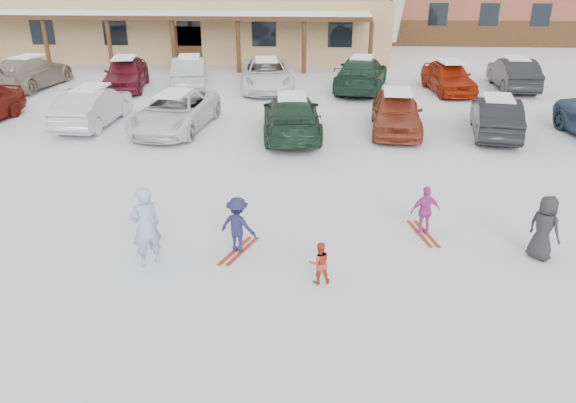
# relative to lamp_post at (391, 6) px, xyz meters

# --- Properties ---
(ground) EXTENTS (160.00, 160.00, 0.00)m
(ground) POSITION_rel_lamp_post_xyz_m (-4.90, -24.00, -3.29)
(ground) COLOR white
(ground) RESTS_ON ground
(lamp_post) EXTENTS (0.50, 0.25, 5.78)m
(lamp_post) POSITION_rel_lamp_post_xyz_m (0.00, 0.00, 0.00)
(lamp_post) COLOR black
(lamp_post) RESTS_ON ground
(adult_skier) EXTENTS (0.77, 0.74, 1.77)m
(adult_skier) POSITION_rel_lamp_post_xyz_m (-7.51, -24.22, -2.40)
(adult_skier) COLOR #8BA6C3
(adult_skier) RESTS_ON ground
(toddler_red) EXTENTS (0.51, 0.43, 0.90)m
(toddler_red) POSITION_rel_lamp_post_xyz_m (-3.86, -24.74, -2.84)
(toddler_red) COLOR #B73B25
(toddler_red) RESTS_ON ground
(child_navy) EXTENTS (0.96, 0.76, 1.31)m
(child_navy) POSITION_rel_lamp_post_xyz_m (-5.67, -23.57, -2.63)
(child_navy) COLOR #1D1D42
(child_navy) RESTS_ON ground
(skis_child_navy) EXTENTS (0.69, 1.38, 0.03)m
(skis_child_navy) POSITION_rel_lamp_post_xyz_m (-5.67, -23.57, -3.27)
(skis_child_navy) COLOR #9E2816
(skis_child_navy) RESTS_ON ground
(child_magenta) EXTENTS (0.76, 0.46, 1.22)m
(child_magenta) POSITION_rel_lamp_post_xyz_m (-1.41, -22.47, -2.68)
(child_magenta) COLOR #BC3B97
(child_magenta) RESTS_ON ground
(skis_child_magenta) EXTENTS (0.53, 1.41, 0.03)m
(skis_child_magenta) POSITION_rel_lamp_post_xyz_m (-1.41, -22.47, -3.27)
(skis_child_magenta) COLOR #9E2816
(skis_child_magenta) RESTS_ON ground
(bystander_dark) EXTENTS (0.80, 0.85, 1.46)m
(bystander_dark) POSITION_rel_lamp_post_xyz_m (0.93, -23.46, -2.56)
(bystander_dark) COLOR #242426
(bystander_dark) RESTS_ON ground
(parked_car_1) EXTENTS (1.72, 4.49, 1.46)m
(parked_car_1) POSITION_rel_lamp_post_xyz_m (-12.65, -13.87, -2.56)
(parked_car_1) COLOR #B6B5BA
(parked_car_1) RESTS_ON ground
(parked_car_2) EXTENTS (2.84, 5.20, 1.38)m
(parked_car_2) POSITION_rel_lamp_post_xyz_m (-9.34, -14.27, -2.60)
(parked_car_2) COLOR white
(parked_car_2) RESTS_ON ground
(parked_car_3) EXTENTS (2.47, 5.17, 1.45)m
(parked_car_3) POSITION_rel_lamp_post_xyz_m (-4.96, -14.79, -2.56)
(parked_car_3) COLOR #1A3425
(parked_car_3) RESTS_ON ground
(parked_car_4) EXTENTS (2.09, 4.54, 1.51)m
(parked_car_4) POSITION_rel_lamp_post_xyz_m (-1.12, -14.03, -2.53)
(parked_car_4) COLOR brown
(parked_car_4) RESTS_ON ground
(parked_car_5) EXTENTS (2.16, 4.42, 1.39)m
(parked_car_5) POSITION_rel_lamp_post_xyz_m (2.42, -14.32, -2.59)
(parked_car_5) COLOR black
(parked_car_5) RESTS_ON ground
(parked_car_7) EXTENTS (2.71, 5.47, 1.53)m
(parked_car_7) POSITION_rel_lamp_post_xyz_m (-18.17, -7.72, -2.52)
(parked_car_7) COLOR gray
(parked_car_7) RESTS_ON ground
(parked_car_8) EXTENTS (2.52, 4.72, 1.53)m
(parked_car_8) POSITION_rel_lamp_post_xyz_m (-13.40, -7.63, -2.52)
(parked_car_8) COLOR maroon
(parked_car_8) RESTS_ON ground
(parked_car_9) EXTENTS (2.24, 4.60, 1.45)m
(parked_car_9) POSITION_rel_lamp_post_xyz_m (-10.46, -6.74, -2.56)
(parked_car_9) COLOR #A4A6A9
(parked_car_9) RESTS_ON ground
(parked_car_10) EXTENTS (3.10, 5.51, 1.45)m
(parked_car_10) POSITION_rel_lamp_post_xyz_m (-6.57, -7.30, -2.56)
(parked_car_10) COLOR white
(parked_car_10) RESTS_ON ground
(parked_car_11) EXTENTS (3.10, 5.72, 1.57)m
(parked_car_11) POSITION_rel_lamp_post_xyz_m (-2.00, -7.21, -2.50)
(parked_car_11) COLOR #1A3826
(parked_car_11) RESTS_ON ground
(parked_car_12) EXTENTS (2.26, 4.48, 1.46)m
(parked_car_12) POSITION_rel_lamp_post_xyz_m (2.11, -7.39, -2.56)
(parked_car_12) COLOR #A32209
(parked_car_12) RESTS_ON ground
(parked_car_13) EXTENTS (1.77, 4.58, 1.49)m
(parked_car_13) POSITION_rel_lamp_post_xyz_m (5.40, -6.50, -2.54)
(parked_car_13) COLOR black
(parked_car_13) RESTS_ON ground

